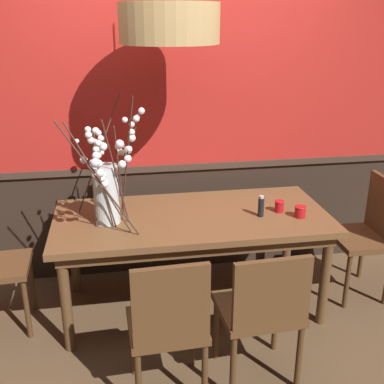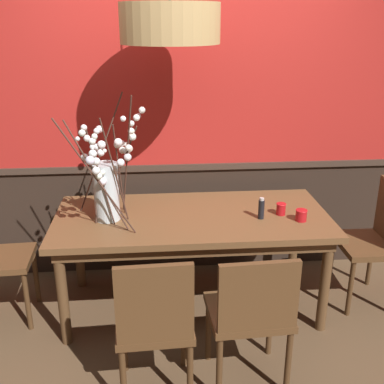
{
  "view_description": "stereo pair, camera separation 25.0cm",
  "coord_description": "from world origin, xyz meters",
  "px_view_note": "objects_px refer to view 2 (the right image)",
  "views": [
    {
      "loc": [
        -0.5,
        -3.0,
        2.05
      ],
      "look_at": [
        0.0,
        0.0,
        0.92
      ],
      "focal_mm": 43.97,
      "sensor_mm": 36.0,
      "label": 1
    },
    {
      "loc": [
        -0.25,
        -3.03,
        2.05
      ],
      "look_at": [
        0.0,
        0.0,
        0.92
      ],
      "focal_mm": 43.97,
      "sensor_mm": 36.0,
      "label": 2
    }
  ],
  "objects_px": {
    "candle_holder_nearer_edge": "(301,215)",
    "condiment_bottle": "(261,209)",
    "chair_far_side_right": "(211,199)",
    "chair_head_east_end": "(375,236)",
    "chair_near_side_right": "(251,311)",
    "dining_table": "(192,226)",
    "vase_with_blossoms": "(107,185)",
    "chair_near_side_left": "(155,321)",
    "pendant_lamp": "(170,23)",
    "candle_holder_nearer_center": "(281,209)"
  },
  "relations": [
    {
      "from": "chair_far_side_right",
      "to": "pendant_lamp",
      "type": "xyz_separation_m",
      "value": [
        -0.37,
        -0.82,
        1.5
      ]
    },
    {
      "from": "chair_near_side_right",
      "to": "pendant_lamp",
      "type": "distance_m",
      "value": 1.8
    },
    {
      "from": "candle_holder_nearer_edge",
      "to": "chair_near_side_right",
      "type": "bearing_deg",
      "value": -124.79
    },
    {
      "from": "chair_near_side_right",
      "to": "vase_with_blossoms",
      "type": "xyz_separation_m",
      "value": [
        -0.83,
        0.8,
        0.49
      ]
    },
    {
      "from": "vase_with_blossoms",
      "to": "chair_head_east_end",
      "type": "bearing_deg",
      "value": 0.39
    },
    {
      "from": "chair_near_side_right",
      "to": "vase_with_blossoms",
      "type": "distance_m",
      "value": 1.26
    },
    {
      "from": "chair_head_east_end",
      "to": "chair_near_side_left",
      "type": "bearing_deg",
      "value": -152.09
    },
    {
      "from": "chair_far_side_right",
      "to": "chair_head_east_end",
      "type": "xyz_separation_m",
      "value": [
        1.12,
        -0.91,
        0.02
      ]
    },
    {
      "from": "chair_head_east_end",
      "to": "candle_holder_nearer_center",
      "type": "distance_m",
      "value": 0.78
    },
    {
      "from": "dining_table",
      "to": "condiment_bottle",
      "type": "xyz_separation_m",
      "value": [
        0.47,
        -0.1,
        0.15
      ]
    },
    {
      "from": "vase_with_blossoms",
      "to": "condiment_bottle",
      "type": "relative_size",
      "value": 5.64
    },
    {
      "from": "dining_table",
      "to": "vase_with_blossoms",
      "type": "relative_size",
      "value": 2.24
    },
    {
      "from": "chair_near_side_right",
      "to": "chair_near_side_left",
      "type": "height_order",
      "value": "chair_near_side_left"
    },
    {
      "from": "chair_far_side_right",
      "to": "chair_near_side_right",
      "type": "bearing_deg",
      "value": -89.32
    },
    {
      "from": "candle_holder_nearer_edge",
      "to": "pendant_lamp",
      "type": "relative_size",
      "value": 0.11
    },
    {
      "from": "chair_near_side_left",
      "to": "candle_holder_nearer_edge",
      "type": "bearing_deg",
      "value": 35.68
    },
    {
      "from": "dining_table",
      "to": "candle_holder_nearer_edge",
      "type": "bearing_deg",
      "value": -12.41
    },
    {
      "from": "candle_holder_nearer_center",
      "to": "pendant_lamp",
      "type": "bearing_deg",
      "value": 171.8
    },
    {
      "from": "pendant_lamp",
      "to": "chair_near_side_left",
      "type": "bearing_deg",
      "value": -98.7
    },
    {
      "from": "candle_holder_nearer_center",
      "to": "candle_holder_nearer_edge",
      "type": "relative_size",
      "value": 1.04
    },
    {
      "from": "chair_head_east_end",
      "to": "candle_holder_nearer_center",
      "type": "xyz_separation_m",
      "value": [
        -0.73,
        -0.02,
        0.25
      ]
    },
    {
      "from": "candle_holder_nearer_edge",
      "to": "pendant_lamp",
      "type": "distance_m",
      "value": 1.52
    },
    {
      "from": "dining_table",
      "to": "chair_near_side_left",
      "type": "height_order",
      "value": "chair_near_side_left"
    },
    {
      "from": "chair_far_side_right",
      "to": "condiment_bottle",
      "type": "relative_size",
      "value": 5.91
    },
    {
      "from": "chair_head_east_end",
      "to": "candle_holder_nearer_center",
      "type": "relative_size",
      "value": 11.11
    },
    {
      "from": "condiment_bottle",
      "to": "pendant_lamp",
      "type": "relative_size",
      "value": 0.21
    },
    {
      "from": "dining_table",
      "to": "chair_head_east_end",
      "type": "bearing_deg",
      "value": -0.88
    },
    {
      "from": "candle_holder_nearer_center",
      "to": "chair_near_side_right",
      "type": "bearing_deg",
      "value": -114.44
    },
    {
      "from": "vase_with_blossoms",
      "to": "condiment_bottle",
      "type": "xyz_separation_m",
      "value": [
        1.04,
        -0.07,
        -0.18
      ]
    },
    {
      "from": "chair_near_side_right",
      "to": "condiment_bottle",
      "type": "bearing_deg",
      "value": 74.39
    },
    {
      "from": "condiment_bottle",
      "to": "vase_with_blossoms",
      "type": "bearing_deg",
      "value": 176.37
    },
    {
      "from": "candle_holder_nearer_edge",
      "to": "pendant_lamp",
      "type": "xyz_separation_m",
      "value": [
        -0.87,
        0.23,
        1.23
      ]
    },
    {
      "from": "candle_holder_nearer_center",
      "to": "chair_far_side_right",
      "type": "bearing_deg",
      "value": 112.3
    },
    {
      "from": "candle_holder_nearer_center",
      "to": "pendant_lamp",
      "type": "xyz_separation_m",
      "value": [
        -0.76,
        0.11,
        1.23
      ]
    },
    {
      "from": "candle_holder_nearer_edge",
      "to": "condiment_bottle",
      "type": "distance_m",
      "value": 0.27
    },
    {
      "from": "chair_near_side_right",
      "to": "candle_holder_nearer_edge",
      "type": "bearing_deg",
      "value": 55.21
    },
    {
      "from": "chair_near_side_left",
      "to": "candle_holder_nearer_center",
      "type": "relative_size",
      "value": 10.77
    },
    {
      "from": "chair_near_side_left",
      "to": "pendant_lamp",
      "type": "xyz_separation_m",
      "value": [
        0.15,
        0.95,
        1.5
      ]
    },
    {
      "from": "chair_near_side_left",
      "to": "condiment_bottle",
      "type": "relative_size",
      "value": 5.97
    },
    {
      "from": "candle_holder_nearer_center",
      "to": "vase_with_blossoms",
      "type": "bearing_deg",
      "value": 179.49
    },
    {
      "from": "candle_holder_nearer_center",
      "to": "condiment_bottle",
      "type": "xyz_separation_m",
      "value": [
        -0.15,
        -0.06,
        0.03
      ]
    },
    {
      "from": "candle_holder_nearer_edge",
      "to": "condiment_bottle",
      "type": "relative_size",
      "value": 0.53
    },
    {
      "from": "chair_far_side_right",
      "to": "vase_with_blossoms",
      "type": "relative_size",
      "value": 1.05
    },
    {
      "from": "dining_table",
      "to": "vase_with_blossoms",
      "type": "height_order",
      "value": "vase_with_blossoms"
    },
    {
      "from": "chair_near_side_left",
      "to": "pendant_lamp",
      "type": "height_order",
      "value": "pendant_lamp"
    },
    {
      "from": "vase_with_blossoms",
      "to": "candle_holder_nearer_center",
      "type": "height_order",
      "value": "vase_with_blossoms"
    },
    {
      "from": "pendant_lamp",
      "to": "condiment_bottle",
      "type": "bearing_deg",
      "value": -15.29
    },
    {
      "from": "dining_table",
      "to": "chair_near_side_right",
      "type": "bearing_deg",
      "value": -72.61
    },
    {
      "from": "chair_near_side_right",
      "to": "chair_head_east_end",
      "type": "relative_size",
      "value": 0.94
    },
    {
      "from": "chair_near_side_right",
      "to": "candle_holder_nearer_edge",
      "type": "distance_m",
      "value": 0.87
    }
  ]
}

